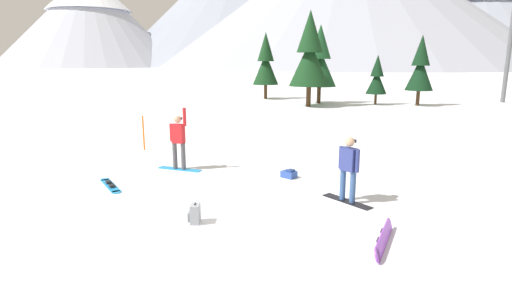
% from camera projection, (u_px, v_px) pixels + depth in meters
% --- Properties ---
extents(ground_plane, '(800.00, 800.00, 0.00)m').
position_uv_depth(ground_plane, '(234.00, 209.00, 9.93)').
color(ground_plane, white).
extents(snowboarder_foreground, '(1.22, 1.22, 1.72)m').
position_uv_depth(snowboarder_foreground, '(349.00, 168.00, 10.24)').
color(snowboarder_foreground, black).
rests_on(snowboarder_foreground, ground_plane).
extents(snowboarder_midground, '(1.56, 0.64, 2.10)m').
position_uv_depth(snowboarder_midground, '(178.00, 140.00, 13.27)').
color(snowboarder_midground, '#1E8CD8').
rests_on(snowboarder_midground, ground_plane).
extents(loose_snowboard_near_right, '(1.26, 1.48, 0.09)m').
position_uv_depth(loose_snowboard_near_right, '(110.00, 185.00, 11.72)').
color(loose_snowboard_near_right, '#1E8CD8').
rests_on(loose_snowboard_near_right, ground_plane).
extents(loose_snowboard_far_spare, '(0.74, 1.77, 0.28)m').
position_uv_depth(loose_snowboard_far_spare, '(383.00, 238.00, 7.97)').
color(loose_snowboard_far_spare, '#993FD8').
rests_on(loose_snowboard_far_spare, ground_plane).
extents(backpack_grey, '(0.28, 0.34, 0.47)m').
position_uv_depth(backpack_grey, '(195.00, 214.00, 9.03)').
color(backpack_grey, gray).
rests_on(backpack_grey, ground_plane).
extents(backpack_blue, '(0.55, 0.52, 0.27)m').
position_uv_depth(backpack_blue, '(289.00, 174.00, 12.54)').
color(backpack_blue, '#2D4C9E').
rests_on(backpack_blue, ground_plane).
extents(trail_marker_pole, '(0.06, 0.06, 1.42)m').
position_uv_depth(trail_marker_pole, '(143.00, 133.00, 16.25)').
color(trail_marker_pole, orange).
rests_on(trail_marker_pole, ground_plane).
extents(pine_tree_twin, '(2.13, 2.13, 5.56)m').
position_uv_depth(pine_tree_twin, '(420.00, 67.00, 31.53)').
color(pine_tree_twin, '#472D19').
rests_on(pine_tree_twin, ground_plane).
extents(pine_tree_broad, '(2.78, 2.78, 6.47)m').
position_uv_depth(pine_tree_broad, '(320.00, 61.00, 33.08)').
color(pine_tree_broad, '#472D19').
rests_on(pine_tree_broad, ground_plane).
extents(pine_tree_slender, '(2.40, 2.40, 6.11)m').
position_uv_depth(pine_tree_slender, '(266.00, 63.00, 36.96)').
color(pine_tree_slender, '#472D19').
rests_on(pine_tree_slender, ground_plane).
extents(pine_tree_leaning, '(1.65, 1.65, 4.03)m').
position_uv_depth(pine_tree_leaning, '(377.00, 78.00, 32.36)').
color(pine_tree_leaning, '#472D19').
rests_on(pine_tree_leaning, ground_plane).
extents(pine_tree_short, '(3.11, 3.11, 7.33)m').
position_uv_depth(pine_tree_short, '(310.00, 55.00, 30.67)').
color(pine_tree_short, '#472D19').
rests_on(pine_tree_short, ground_plane).
extents(ski_lift_tower, '(3.38, 0.36, 10.06)m').
position_uv_depth(ski_lift_tower, '(511.00, 34.00, 33.44)').
color(ski_lift_tower, '#595B60').
rests_on(ski_lift_tower, ground_plane).
extents(peak_east_ridge, '(90.41, 90.41, 45.54)m').
position_uv_depth(peak_east_ridge, '(90.00, 18.00, 199.96)').
color(peak_east_ridge, '#B2B7C6').
rests_on(peak_east_ridge, ground_plane).
extents(peak_west_ridge, '(142.36, 142.36, 55.08)m').
position_uv_depth(peak_west_ridge, '(472.00, 14.00, 223.83)').
color(peak_west_ridge, '#8C93A3').
rests_on(peak_west_ridge, ground_plane).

